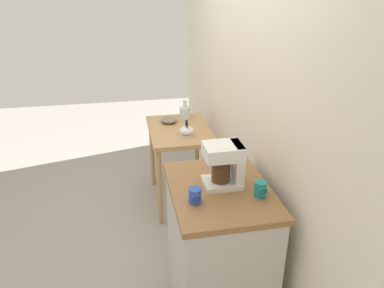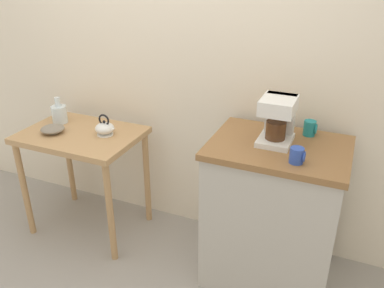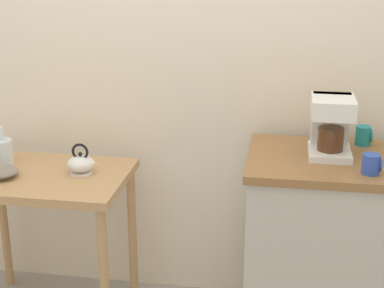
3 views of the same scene
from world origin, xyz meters
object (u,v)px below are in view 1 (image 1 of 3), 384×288
object	(u,v)px
mug_blue	(195,196)
mug_dark_teal	(260,189)
coffee_maker	(226,163)
glass_carafe_vase	(185,112)
bowl_stoneware	(169,120)
teakettle	(187,131)

from	to	relation	value
mug_blue	mug_dark_teal	size ratio (longest dim) A/B	0.92
coffee_maker	mug_dark_teal	xyz separation A→B (m)	(0.16, 0.15, -0.10)
glass_carafe_vase	mug_dark_teal	world-z (taller)	mug_dark_teal
bowl_stoneware	coffee_maker	distance (m)	1.51
coffee_maker	glass_carafe_vase	bearing A→B (deg)	178.88
teakettle	mug_dark_teal	size ratio (longest dim) A/B	1.74
mug_blue	teakettle	bearing A→B (deg)	171.72
glass_carafe_vase	mug_dark_teal	distance (m)	1.73
bowl_stoneware	glass_carafe_vase	distance (m)	0.19
mug_dark_teal	teakettle	bearing A→B (deg)	-171.91
coffee_maker	mug_dark_teal	world-z (taller)	coffee_maker
bowl_stoneware	mug_blue	xyz separation A→B (m)	(1.63, -0.08, 0.16)
teakettle	mug_blue	distance (m)	1.30
teakettle	coffee_maker	bearing A→B (deg)	1.48
mug_dark_teal	glass_carafe_vase	bearing A→B (deg)	-175.87
bowl_stoneware	coffee_maker	size ratio (longest dim) A/B	0.61
glass_carafe_vase	mug_blue	distance (m)	1.73
bowl_stoneware	mug_dark_teal	distance (m)	1.67
glass_carafe_vase	coffee_maker	size ratio (longest dim) A/B	0.73
glass_carafe_vase	coffee_maker	xyz separation A→B (m)	(1.56, -0.03, 0.23)
bowl_stoneware	teakettle	distance (m)	0.37
mug_blue	coffee_maker	bearing A→B (deg)	125.02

